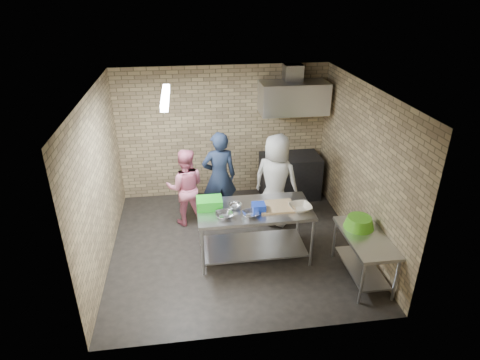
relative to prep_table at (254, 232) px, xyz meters
name	(u,v)px	position (x,y,z in m)	size (l,w,h in m)	color
floor	(236,245)	(-0.26, 0.33, -0.45)	(4.20, 4.20, 0.00)	black
ceiling	(235,90)	(-0.26, 0.33, 2.25)	(4.20, 4.20, 0.00)	black
back_wall	(223,133)	(-0.26, 2.33, 0.90)	(4.20, 0.06, 2.70)	tan
front_wall	(258,248)	(-0.26, -1.67, 0.90)	(4.20, 0.06, 2.70)	tan
left_wall	(99,183)	(-2.36, 0.33, 0.90)	(0.06, 4.00, 2.70)	tan
right_wall	(361,167)	(1.84, 0.33, 0.90)	(0.06, 4.00, 2.70)	tan
prep_table	(254,232)	(0.00, 0.00, 0.00)	(1.80, 0.90, 0.90)	#B5B6BC
side_counter	(363,257)	(1.54, -0.77, -0.08)	(0.60, 1.20, 0.75)	silver
stove	(290,176)	(1.09, 1.98, 0.00)	(1.20, 0.70, 0.90)	black
range_hood	(294,98)	(1.09, 2.03, 1.65)	(1.30, 0.60, 0.60)	silver
hood_duct	(293,72)	(1.09, 2.18, 2.10)	(0.35, 0.30, 0.30)	#A5A8AD
wall_shelf	(305,104)	(1.39, 2.22, 1.47)	(0.80, 0.20, 0.04)	#3F2B19
fluorescent_fixture	(165,97)	(-1.26, 0.33, 2.19)	(0.10, 1.25, 0.08)	white
green_crate	(209,203)	(-0.70, 0.12, 0.53)	(0.40, 0.30, 0.16)	green
blue_tub	(259,208)	(0.05, -0.10, 0.52)	(0.20, 0.20, 0.13)	#1736B3
cutting_board	(276,206)	(0.35, -0.02, 0.47)	(0.55, 0.42, 0.03)	tan
mixing_bowl_a	(224,215)	(-0.50, -0.20, 0.49)	(0.28, 0.28, 0.07)	#BABDC2
mixing_bowl_b	(235,206)	(-0.30, 0.05, 0.48)	(0.21, 0.21, 0.07)	silver
mixing_bowl_c	(250,214)	(-0.10, -0.22, 0.48)	(0.26, 0.26, 0.06)	silver
ceramic_bowl	(300,208)	(0.70, -0.15, 0.49)	(0.35, 0.35, 0.08)	beige
green_basin	(359,222)	(1.52, -0.52, 0.38)	(0.46, 0.46, 0.17)	#59C626
bottle_red	(293,99)	(1.14, 2.22, 1.58)	(0.07, 0.07, 0.18)	#B22619
bottle_green	(313,99)	(1.54, 2.22, 1.56)	(0.06, 0.06, 0.15)	green
man_navy	(219,177)	(-0.44, 1.27, 0.42)	(0.64, 0.42, 1.75)	#161E37
woman_pink	(186,187)	(-1.07, 1.20, 0.29)	(0.72, 0.56, 1.48)	pink
woman_white	(276,181)	(0.56, 0.97, 0.42)	(0.85, 0.56, 1.75)	silver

